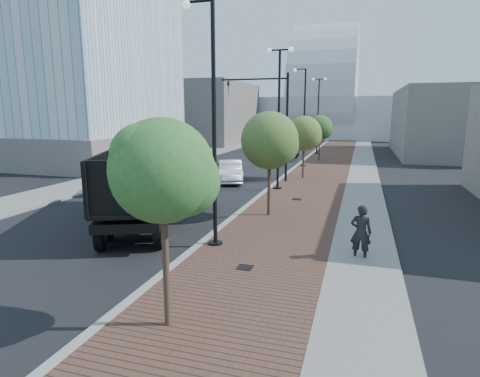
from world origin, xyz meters
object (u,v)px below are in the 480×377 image
(dump_truck, at_px, (151,179))
(dark_car_mid, at_px, (201,170))
(white_sedan, at_px, (230,171))
(pedestrian, at_px, (361,233))

(dump_truck, distance_m, dark_car_mid, 10.26)
(dump_truck, bearing_deg, white_sedan, 54.75)
(dark_car_mid, bearing_deg, dump_truck, -58.57)
(dump_truck, distance_m, pedestrian, 12.67)
(dump_truck, relative_size, white_sedan, 2.76)
(white_sedan, bearing_deg, dark_car_mid, 133.74)
(white_sedan, bearing_deg, pedestrian, -75.48)
(dump_truck, distance_m, white_sedan, 8.86)
(dark_car_mid, bearing_deg, pedestrian, -26.12)
(white_sedan, distance_m, pedestrian, 17.00)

